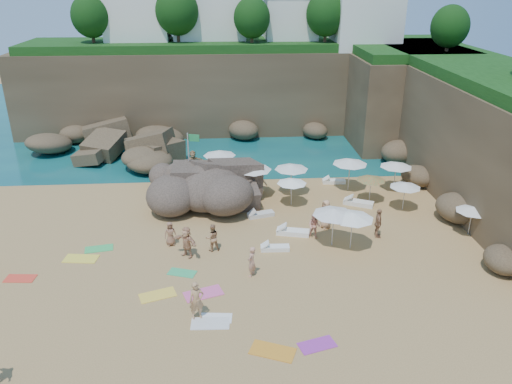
{
  "coord_description": "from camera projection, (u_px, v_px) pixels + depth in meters",
  "views": [
    {
      "loc": [
        -0.01,
        -26.04,
        14.67
      ],
      "look_at": [
        2.0,
        3.0,
        2.0
      ],
      "focal_mm": 35.0,
      "sensor_mm": 36.0,
      "label": 1
    }
  ],
  "objects": [
    {
      "name": "person_lie_3",
      "position": [
        187.0,
        253.0,
        28.25
      ],
      "size": [
        2.46,
        2.48,
        0.48
      ],
      "primitive_type": "imported",
      "rotation": [
        0.0,
        0.0,
        -0.7
      ],
      "color": "tan",
      "rests_on": "ground"
    },
    {
      "name": "person_stand_1",
      "position": [
        212.0,
        238.0,
        28.65
      ],
      "size": [
        0.93,
        0.8,
        1.67
      ],
      "primitive_type": "imported",
      "rotation": [
        0.0,
        0.0,
        3.37
      ],
      "color": "tan",
      "rests_on": "ground"
    },
    {
      "name": "parasol_2",
      "position": [
        292.0,
        181.0,
        33.98
      ],
      "size": [
        2.06,
        2.06,
        1.94
      ],
      "color": "silver",
      "rests_on": "ground"
    },
    {
      "name": "rock_promontory",
      "position": [
        98.0,
        158.0,
        43.62
      ],
      "size": [
        12.0,
        7.0,
        2.0
      ],
      "primitive_type": null,
      "color": "brown",
      "rests_on": "ground"
    },
    {
      "name": "person_lie_4",
      "position": [
        197.0,
        314.0,
        23.16
      ],
      "size": [
        1.07,
        1.99,
        0.45
      ],
      "primitive_type": "imported",
      "rotation": [
        0.0,
        0.0,
        0.21
      ],
      "color": "tan",
      "rests_on": "ground"
    },
    {
      "name": "parasol_3",
      "position": [
        350.0,
        161.0,
        36.34
      ],
      "size": [
        2.55,
        2.55,
        2.41
      ],
      "color": "silver",
      "rests_on": "ground"
    },
    {
      "name": "towel_9",
      "position": [
        203.0,
        293.0,
        25.01
      ],
      "size": [
        2.12,
        1.52,
        0.03
      ],
      "primitive_type": "cube",
      "rotation": [
        0.0,
        0.0,
        0.33
      ],
      "color": "#E55998",
      "rests_on": "ground"
    },
    {
      "name": "parasol_11",
      "position": [
        353.0,
        216.0,
        28.38
      ],
      "size": [
        2.43,
        2.43,
        2.3
      ],
      "color": "silver",
      "rests_on": "ground"
    },
    {
      "name": "towel_7",
      "position": [
        20.0,
        278.0,
        26.26
      ],
      "size": [
        1.62,
        0.91,
        0.03
      ],
      "primitive_type": "cube",
      "rotation": [
        0.0,
        0.0,
        -0.09
      ],
      "color": "#E83D29",
      "rests_on": "ground"
    },
    {
      "name": "cliff_right",
      "position": [
        482.0,
        134.0,
        36.6
      ],
      "size": [
        8.0,
        30.0,
        8.0
      ],
      "primitive_type": "cube",
      "color": "brown",
      "rests_on": "ground"
    },
    {
      "name": "parasol_9",
      "position": [
        334.0,
        212.0,
        28.71
      ],
      "size": [
        2.49,
        2.49,
        2.36
      ],
      "color": "silver",
      "rests_on": "ground"
    },
    {
      "name": "seawater",
      "position": [
        222.0,
        115.0,
        57.12
      ],
      "size": [
        120.0,
        120.0,
        0.0
      ],
      "primitive_type": "plane",
      "color": "#0C4751",
      "rests_on": "ground"
    },
    {
      "name": "parasol_1",
      "position": [
        291.0,
        167.0,
        35.62
      ],
      "size": [
        2.43,
        2.43,
        2.3
      ],
      "color": "silver",
      "rests_on": "ground"
    },
    {
      "name": "towel_3",
      "position": [
        182.0,
        273.0,
        26.75
      ],
      "size": [
        1.64,
        1.17,
        0.03
      ],
      "primitive_type": "cube",
      "rotation": [
        0.0,
        0.0,
        -0.32
      ],
      "color": "#32AF67",
      "rests_on": "ground"
    },
    {
      "name": "towel_12",
      "position": [
        158.0,
        295.0,
        24.88
      ],
      "size": [
        1.97,
        1.42,
        0.03
      ],
      "primitive_type": "cube",
      "rotation": [
        0.0,
        0.0,
        0.33
      ],
      "color": "yellow",
      "rests_on": "ground"
    },
    {
      "name": "lounger_3",
      "position": [
        293.0,
        232.0,
        30.69
      ],
      "size": [
        2.1,
        1.12,
        0.31
      ],
      "primitive_type": "cube",
      "rotation": [
        0.0,
        0.0,
        -0.24
      ],
      "color": "white",
      "rests_on": "ground"
    },
    {
      "name": "parasol_7",
      "position": [
        396.0,
        165.0,
        36.28
      ],
      "size": [
        2.33,
        2.33,
        2.21
      ],
      "color": "silver",
      "rests_on": "ground"
    },
    {
      "name": "towel_4",
      "position": [
        81.0,
        259.0,
        28.08
      ],
      "size": [
        1.97,
        1.16,
        0.03
      ],
      "primitive_type": "cube",
      "rotation": [
        0.0,
        0.0,
        -0.13
      ],
      "color": "yellow",
      "rests_on": "ground"
    },
    {
      "name": "parasol_5",
      "position": [
        253.0,
        167.0,
        35.08
      ],
      "size": [
        2.63,
        2.63,
        2.49
      ],
      "color": "silver",
      "rests_on": "ground"
    },
    {
      "name": "person_stand_5",
      "position": [
        193.0,
        162.0,
        40.09
      ],
      "size": [
        1.77,
        0.98,
        1.83
      ],
      "primitive_type": "imported",
      "rotation": [
        0.0,
        0.0,
        0.31
      ],
      "color": "tan",
      "rests_on": "ground"
    },
    {
      "name": "towel_5",
      "position": [
        210.0,
        323.0,
        22.85
      ],
      "size": [
        1.8,
        0.95,
        0.03
      ],
      "primitive_type": "cube",
      "rotation": [
        0.0,
        0.0,
        -0.04
      ],
      "color": "silver",
      "rests_on": "ground"
    },
    {
      "name": "person_stand_6",
      "position": [
        252.0,
        262.0,
        26.2
      ],
      "size": [
        0.66,
        0.75,
        1.72
      ],
      "primitive_type": "imported",
      "rotation": [
        0.0,
        0.0,
        4.22
      ],
      "color": "tan",
      "rests_on": "ground"
    },
    {
      "name": "clifftop_trees",
      "position": [
        275.0,
        18.0,
        43.34
      ],
      "size": [
        35.6,
        23.82,
        4.4
      ],
      "color": "#11380F",
      "rests_on": "ground"
    },
    {
      "name": "rock_outcrop",
      "position": [
        198.0,
        199.0,
        35.65
      ],
      "size": [
        8.98,
        8.05,
        2.94
      ],
      "primitive_type": null,
      "rotation": [
        0.0,
        0.0,
        -0.42
      ],
      "color": "brown",
      "rests_on": "ground"
    },
    {
      "name": "parasol_0",
      "position": [
        219.0,
        153.0,
        38.16
      ],
      "size": [
        2.51,
        2.51,
        2.37
      ],
      "color": "silver",
      "rests_on": "ground"
    },
    {
      "name": "parasol_6",
      "position": [
        371.0,
        178.0,
        34.51
      ],
      "size": [
        2.05,
        2.05,
        1.94
      ],
      "color": "silver",
      "rests_on": "ground"
    },
    {
      "name": "towel_11",
      "position": [
        99.0,
        249.0,
        29.11
      ],
      "size": [
        1.72,
        1.08,
        0.03
      ],
      "primitive_type": "cube",
      "rotation": [
        0.0,
        0.0,
        0.18
      ],
      "color": "green",
      "rests_on": "ground"
    },
    {
      "name": "person_stand_3",
      "position": [
        378.0,
        223.0,
        30.1
      ],
      "size": [
        0.61,
        1.14,
        1.85
      ],
      "primitive_type": "imported",
      "rotation": [
        0.0,
        0.0,
        1.42
      ],
      "color": "#A07050",
      "rests_on": "ground"
    },
    {
      "name": "towel_13",
      "position": [
        216.0,
        318.0,
        23.22
      ],
      "size": [
        1.55,
        0.88,
        0.03
      ],
      "primitive_type": "cube",
      "rotation": [
        0.0,
        0.0,
        -0.1
      ],
      "color": "white",
      "rests_on": "ground"
    },
    {
      "name": "marina_masts",
      "position": [
        72.0,
        91.0,
        54.88
      ],
      "size": [
        3.1,
        0.1,
        6.0
      ],
      "color": "white",
      "rests_on": "ground"
    },
    {
      "name": "cliff_back",
      "position": [
        241.0,
        89.0,
        51.08
      ],
      "size": [
        44.0,
        8.0,
        8.0
      ],
      "primitive_type": "cube",
      "color": "brown",
      "rests_on": "ground"
    },
    {
      "name": "person_stand_2",
      "position": [
        262.0,
        181.0,
        36.66
      ],
      "size": [
        1.01,
        1.08,
        1.62
      ],
      "primitive_type": "imported",
      "rotation": [
        0.0,
        0.0,
        2.28
      ],
      "color": "#EABA85",
      "rests_on": "ground"
    },
    {
      "name": "lounger_5",
      "position": [
        275.0,
        248.0,
        28.95
      ],
      "size": [
        1.69,
        0.61,
        0.26
      ],
      "primitive_type": "cube",
      "rotation": [
        0.0,
        0.0,
        -0.03
      ],
      "color": "white",
      "rests_on": "ground"
    },
    {
      "name": "parasol_8",
      "position": [
        473.0,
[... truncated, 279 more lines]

